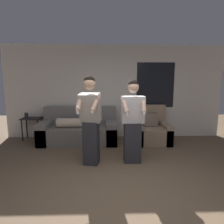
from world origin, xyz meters
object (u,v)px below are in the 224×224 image
at_px(side_table, 32,122).
at_px(person_right, 133,122).
at_px(armchair, 150,130).
at_px(person_left, 90,120).
at_px(couch, 79,130).

xyz_separation_m(side_table, person_right, (2.65, -1.57, 0.31)).
height_order(armchair, person_left, person_left).
bearing_deg(side_table, person_left, -42.13).
bearing_deg(armchair, side_table, 175.48).
relative_size(side_table, person_left, 0.46).
relative_size(couch, side_table, 2.60).
bearing_deg(couch, person_right, -46.33).
height_order(armchair, side_table, armchair).
height_order(person_left, person_right, person_left).
xyz_separation_m(couch, side_table, (-1.38, 0.24, 0.19)).
xyz_separation_m(couch, armchair, (1.96, -0.02, -0.01)).
relative_size(armchair, person_left, 0.58).
relative_size(person_left, person_right, 1.04).
height_order(side_table, person_left, person_left).
distance_m(couch, side_table, 1.42).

